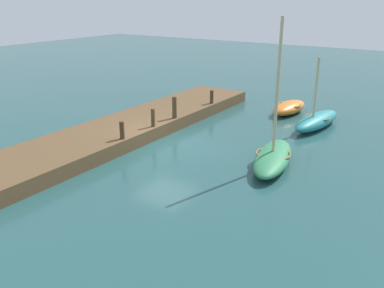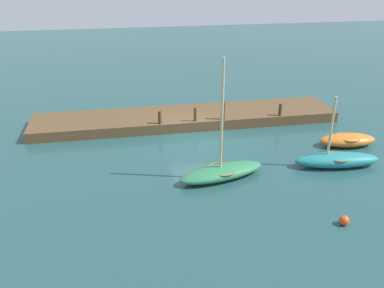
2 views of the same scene
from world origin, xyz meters
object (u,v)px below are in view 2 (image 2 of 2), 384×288
object	(u,v)px
dinghy_orange	(347,140)
rowboat_green	(222,171)
mooring_post_mid_east	(195,114)
marker_buoy	(344,220)
rowboat_teal	(337,159)
mooring_post_mid_west	(223,111)
mooring_post_west	(280,110)
mooring_post_east	(160,117)

from	to	relation	value
dinghy_orange	rowboat_green	bearing A→B (deg)	21.59
dinghy_orange	mooring_post_mid_east	distance (m)	8.73
rowboat_green	mooring_post_mid_east	xyz separation A→B (m)	(0.11, -6.02, 0.68)
rowboat_green	marker_buoy	world-z (taller)	rowboat_green
rowboat_green	rowboat_teal	distance (m)	5.94
mooring_post_mid_west	mooring_post_mid_east	bearing A→B (deg)	0.00
rowboat_teal	mooring_post_mid_east	size ratio (longest dim) A/B	5.01
rowboat_teal	marker_buoy	world-z (taller)	rowboat_teal
mooring_post_west	rowboat_green	bearing A→B (deg)	48.97
mooring_post_west	mooring_post_mid_east	bearing A→B (deg)	0.00
mooring_post_mid_east	dinghy_orange	bearing A→B (deg)	154.73
mooring_post_east	dinghy_orange	bearing A→B (deg)	159.61
dinghy_orange	mooring_post_west	bearing A→B (deg)	-50.84
rowboat_green	mooring_post_west	bearing A→B (deg)	-144.48
rowboat_green	dinghy_orange	xyz separation A→B (m)	(-7.76, -2.31, -0.02)
rowboat_green	mooring_post_east	distance (m)	6.45
mooring_post_west	mooring_post_mid_east	distance (m)	5.35
rowboat_teal	mooring_post_east	distance (m)	10.11
mooring_post_mid_west	mooring_post_mid_east	size ratio (longest dim) A/B	1.25
rowboat_teal	mooring_post_mid_east	world-z (taller)	rowboat_teal
dinghy_orange	mooring_post_east	size ratio (longest dim) A/B	4.17
rowboat_teal	mooring_post_mid_east	xyz separation A→B (m)	(6.05, -5.91, 0.66)
mooring_post_mid_east	mooring_post_east	xyz separation A→B (m)	(2.12, 0.00, -0.05)
rowboat_green	rowboat_teal	bearing A→B (deg)	167.60
dinghy_orange	rowboat_teal	bearing A→B (deg)	55.40
mooring_post_west	marker_buoy	distance (m)	10.67
mooring_post_mid_east	rowboat_teal	bearing A→B (deg)	135.65
dinghy_orange	mooring_post_east	bearing A→B (deg)	-15.36
rowboat_green	mooring_post_mid_east	bearing A→B (deg)	-102.40
rowboat_green	marker_buoy	distance (m)	5.90
mooring_post_west	marker_buoy	xyz separation A→B (m)	(1.46, 10.54, -0.80)
mooring_post_west	mooring_post_east	xyz separation A→B (m)	(7.48, 0.00, 0.01)
mooring_post_mid_west	dinghy_orange	bearing A→B (deg)	148.86
rowboat_green	dinghy_orange	distance (m)	8.10
marker_buoy	mooring_post_mid_east	bearing A→B (deg)	-69.71
rowboat_green	dinghy_orange	size ratio (longest dim) A/B	1.79
marker_buoy	rowboat_teal	bearing A→B (deg)	-114.97
marker_buoy	rowboat_green	bearing A→B (deg)	-50.03
rowboat_green	mooring_post_west	world-z (taller)	rowboat_green
mooring_post_mid_east	marker_buoy	xyz separation A→B (m)	(-3.90, 10.54, -0.85)
rowboat_green	mooring_post_mid_west	xyz separation A→B (m)	(-1.61, -6.02, 0.78)
rowboat_green	mooring_post_east	xyz separation A→B (m)	(2.23, -6.02, 0.63)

